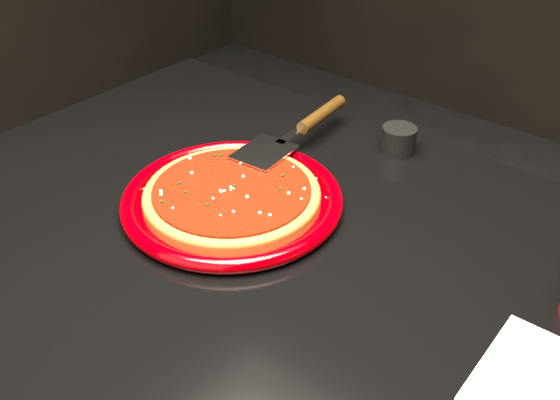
# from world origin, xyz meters

# --- Properties ---
(plate) EXTENTS (0.40, 0.40, 0.02)m
(plate) POSITION_xyz_m (-0.16, 0.05, 0.76)
(plate) COLOR #6D0003
(plate) RESTS_ON table
(pizza_crust) EXTENTS (0.32, 0.32, 0.01)m
(pizza_crust) POSITION_xyz_m (-0.16, 0.05, 0.76)
(pizza_crust) COLOR brown
(pizza_crust) RESTS_ON plate
(pizza_crust_rim) EXTENTS (0.32, 0.32, 0.02)m
(pizza_crust_rim) POSITION_xyz_m (-0.16, 0.05, 0.77)
(pizza_crust_rim) COLOR brown
(pizza_crust_rim) RESTS_ON plate
(pizza_sauce) EXTENTS (0.28, 0.28, 0.01)m
(pizza_sauce) POSITION_xyz_m (-0.16, 0.05, 0.78)
(pizza_sauce) COLOR maroon
(pizza_sauce) RESTS_ON plate
(parmesan_dusting) EXTENTS (0.21, 0.21, 0.01)m
(parmesan_dusting) POSITION_xyz_m (-0.16, 0.05, 0.78)
(parmesan_dusting) COLOR #F3E5BB
(parmesan_dusting) RESTS_ON plate
(basil_flecks) EXTENTS (0.19, 0.19, 0.00)m
(basil_flecks) POSITION_xyz_m (-0.16, 0.05, 0.78)
(basil_flecks) COLOR black
(basil_flecks) RESTS_ON plate
(pizza_server) EXTENTS (0.11, 0.30, 0.02)m
(pizza_server) POSITION_xyz_m (-0.18, 0.23, 0.79)
(pizza_server) COLOR silver
(pizza_server) RESTS_ON plate
(napkin_a) EXTENTS (0.14, 0.14, 0.00)m
(napkin_a) POSITION_xyz_m (0.29, 0.02, 0.75)
(napkin_a) COLOR silver
(napkin_a) RESTS_ON table
(ramekin) EXTENTS (0.07, 0.07, 0.04)m
(ramekin) POSITION_xyz_m (-0.06, 0.33, 0.77)
(ramekin) COLOR black
(ramekin) RESTS_ON table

